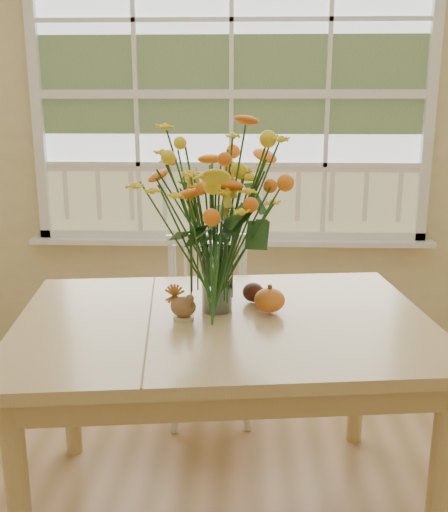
{
  "coord_description": "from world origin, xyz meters",
  "views": [
    {
      "loc": [
        0.09,
        -1.33,
        1.52
      ],
      "look_at": [
        0.02,
        0.67,
        1.0
      ],
      "focal_mm": 42.0,
      "sensor_mm": 36.0,
      "label": 1
    }
  ],
  "objects": [
    {
      "name": "pumpkin",
      "position": [
        0.18,
        0.71,
        0.82
      ],
      "size": [
        0.11,
        0.11,
        0.09
      ],
      "primitive_type": "ellipsoid",
      "color": "#C54F17",
      "rests_on": "dining_table"
    },
    {
      "name": "dining_table",
      "position": [
        0.02,
        0.65,
        0.68
      ],
      "size": [
        1.56,
        1.19,
        0.78
      ],
      "rotation": [
        0.0,
        0.0,
        0.11
      ],
      "color": "tan",
      "rests_on": "floor"
    },
    {
      "name": "wall_back",
      "position": [
        0.0,
        2.25,
        1.35
      ],
      "size": [
        4.0,
        0.02,
        2.7
      ],
      "primitive_type": "cube",
      "color": "beige",
      "rests_on": "floor"
    },
    {
      "name": "window",
      "position": [
        0.0,
        2.21,
        1.53
      ],
      "size": [
        2.42,
        0.12,
        1.74
      ],
      "color": "silver",
      "rests_on": "wall_back"
    },
    {
      "name": "dark_gourd",
      "position": [
        0.12,
        0.82,
        0.81
      ],
      "size": [
        0.13,
        0.1,
        0.07
      ],
      "color": "#38160F",
      "rests_on": "dining_table"
    },
    {
      "name": "flower_vase",
      "position": [
        -0.01,
        0.73,
        1.15
      ],
      "size": [
        0.52,
        0.52,
        0.62
      ],
      "color": "white",
      "rests_on": "dining_table"
    },
    {
      "name": "turkey_figurine",
      "position": [
        -0.12,
        0.63,
        0.82
      ],
      "size": [
        0.1,
        0.08,
        0.11
      ],
      "rotation": [
        0.0,
        0.0,
        -0.16
      ],
      "color": "#CCB78C",
      "rests_on": "dining_table"
    },
    {
      "name": "windsor_chair",
      "position": [
        -0.09,
        1.43,
        0.49
      ],
      "size": [
        0.44,
        0.42,
        0.87
      ],
      "rotation": [
        0.0,
        0.0,
        0.11
      ],
      "color": "white",
      "rests_on": "floor"
    }
  ]
}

